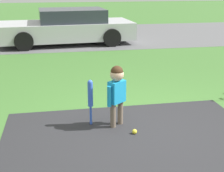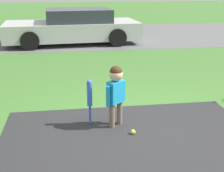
{
  "view_description": "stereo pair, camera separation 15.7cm",
  "coord_description": "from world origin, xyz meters",
  "views": [
    {
      "loc": [
        -1.32,
        -3.97,
        2.09
      ],
      "look_at": [
        -0.48,
        0.67,
        0.5
      ],
      "focal_mm": 50.0,
      "sensor_mm": 36.0,
      "label": 1
    },
    {
      "loc": [
        -1.16,
        -3.99,
        2.09
      ],
      "look_at": [
        -0.48,
        0.67,
        0.5
      ],
      "focal_mm": 50.0,
      "sensor_mm": 36.0,
      "label": 2
    }
  ],
  "objects": [
    {
      "name": "ground_plane",
      "position": [
        0.0,
        0.0,
        0.0
      ],
      "size": [
        60.0,
        60.0,
        0.0
      ],
      "primitive_type": "plane",
      "color": "#3D6B2D"
    },
    {
      "name": "street_strip",
      "position": [
        0.0,
        8.61,
        0.0
      ],
      "size": [
        40.0,
        6.0,
        0.01
      ],
      "color": "#59595B",
      "rests_on": "ground"
    },
    {
      "name": "child",
      "position": [
        -0.48,
        0.27,
        0.61
      ],
      "size": [
        0.32,
        0.27,
        0.94
      ],
      "rotation": [
        0.0,
        0.0,
        0.64
      ],
      "color": "#6B5B4C",
      "rests_on": "ground"
    },
    {
      "name": "baseball_bat",
      "position": [
        -0.87,
        0.37,
        0.46
      ],
      "size": [
        0.08,
        0.08,
        0.72
      ],
      "color": "blue",
      "rests_on": "ground"
    },
    {
      "name": "sports_ball",
      "position": [
        -0.28,
        -0.05,
        0.04
      ],
      "size": [
        0.07,
        0.07,
        0.07
      ],
      "color": "yellow",
      "rests_on": "ground"
    },
    {
      "name": "parked_car",
      "position": [
        -0.91,
        7.09,
        0.57
      ],
      "size": [
        4.7,
        2.3,
        1.19
      ],
      "rotation": [
        0.0,
        0.0,
        3.21
      ],
      "color": "#B7B7BC",
      "rests_on": "ground"
    }
  ]
}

